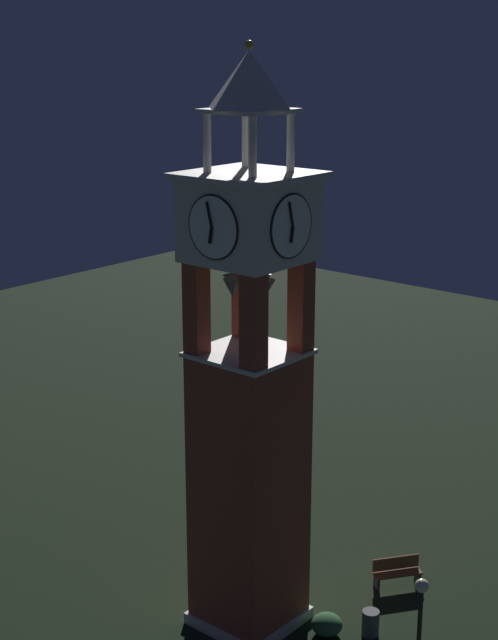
# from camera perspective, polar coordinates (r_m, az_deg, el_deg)

# --- Properties ---
(ground) EXTENTS (80.00, 80.00, 0.00)m
(ground) POSITION_cam_1_polar(r_m,az_deg,el_deg) (31.09, 0.00, -17.29)
(ground) COLOR black
(clock_tower) EXTENTS (3.23, 3.23, 17.16)m
(clock_tower) POSITION_cam_1_polar(r_m,az_deg,el_deg) (27.79, 0.00, -4.87)
(clock_tower) COLOR brown
(clock_tower) RESTS_ON ground
(park_bench) EXTENTS (1.29, 1.56, 0.95)m
(park_bench) POSITION_cam_1_polar(r_m,az_deg,el_deg) (32.88, 8.73, -14.47)
(park_bench) COLOR brown
(park_bench) RESTS_ON ground
(lamp_post) EXTENTS (0.36, 0.36, 4.11)m
(lamp_post) POSITION_cam_1_polar(r_m,az_deg,el_deg) (26.17, 10.05, -17.26)
(lamp_post) COLOR black
(lamp_post) RESTS_ON ground
(trash_bin) EXTENTS (0.52, 0.52, 0.80)m
(trash_bin) POSITION_cam_1_polar(r_m,az_deg,el_deg) (30.44, 7.19, -17.33)
(trash_bin) COLOR #4C4C51
(trash_bin) RESTS_ON ground
(shrub_near_entry) EXTENTS (0.94, 0.94, 0.64)m
(shrub_near_entry) POSITION_cam_1_polar(r_m,az_deg,el_deg) (30.39, 4.62, -17.49)
(shrub_near_entry) COLOR #336638
(shrub_near_entry) RESTS_ON ground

